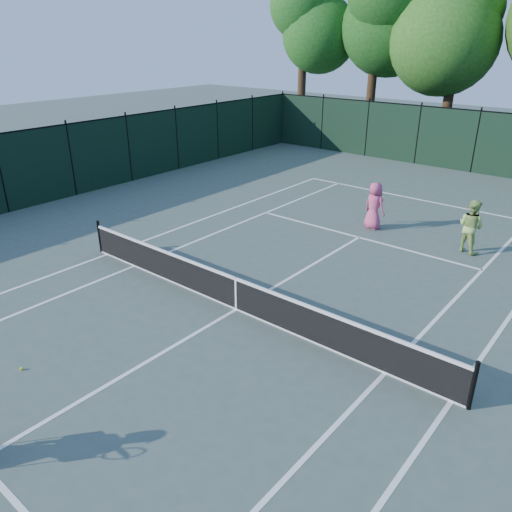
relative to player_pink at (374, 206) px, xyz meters
The scene contains 16 objects.
ground 7.57m from the player_pink, 89.31° to the right, with size 90.00×90.00×0.00m, color #45544C.
sideline_doubles_left 9.30m from the player_pink, 125.64° to the right, with size 0.10×23.77×0.01m, color white.
sideline_doubles_right 9.40m from the player_pink, 53.46° to the right, with size 0.10×23.77×0.01m, color white.
sideline_singles_left 8.57m from the player_pink, 118.14° to the right, with size 0.10×23.77×0.01m, color white.
sideline_singles_right 8.66m from the player_pink, 60.80° to the right, with size 0.10×23.77×0.01m, color white.
baseline_far 4.44m from the player_pink, 88.81° to the left, with size 10.97×0.10×0.01m, color white.
service_line_far 1.41m from the player_pink, 85.39° to the right, with size 8.23×0.10×0.01m, color white.
center_service_line 7.57m from the player_pink, 89.31° to the right, with size 0.10×12.80×0.01m, color white.
tennis_net 7.53m from the player_pink, 89.31° to the right, with size 11.69×0.09×1.06m.
fence_far 10.50m from the player_pink, 89.50° to the left, with size 24.00×0.05×3.00m, color black.
fence_left 14.10m from the player_pink, 147.72° to the right, with size 0.05×36.00×3.00m, color black.
tree_0 20.38m from the player_pink, 132.73° to the left, with size 6.40×6.40×13.14m.
tree_2 16.11m from the player_pink, 101.52° to the left, with size 6.00×6.00×12.40m.
player_pink is the anchor object (origin of this frame).
player_green 3.35m from the player_pink, ahead, with size 1.01×0.89×1.73m.
loose_ball_midcourt 12.40m from the player_pink, 97.93° to the right, with size 0.07×0.07×0.07m, color yellow.
Camera 1 is at (7.41, -8.21, 6.40)m, focal length 35.00 mm.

